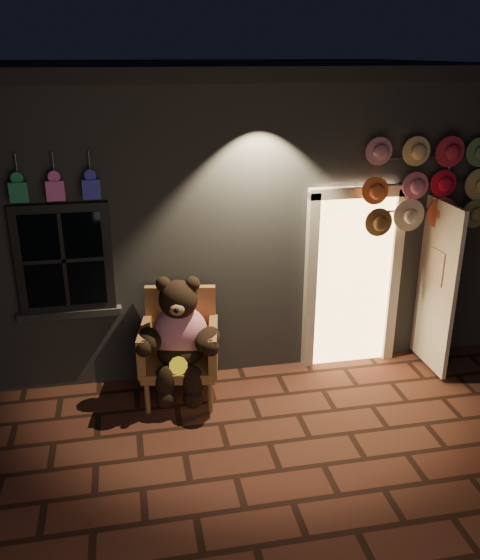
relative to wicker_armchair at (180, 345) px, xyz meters
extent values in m
plane|color=#4F2A1E|center=(0.74, -1.11, -0.59)|extent=(60.00, 60.00, 0.00)
cube|color=slate|center=(0.74, 2.89, 1.06)|extent=(7.00, 5.00, 3.30)
cube|color=black|center=(0.74, 2.89, 2.79)|extent=(7.30, 5.30, 0.16)
cube|color=black|center=(-1.16, 0.35, 0.96)|extent=(1.00, 0.10, 1.20)
cube|color=black|center=(-1.16, 0.32, 0.96)|extent=(0.82, 0.06, 1.02)
cube|color=slate|center=(-1.16, 0.35, 0.33)|extent=(1.10, 0.14, 0.08)
cube|color=#FDC472|center=(2.09, 0.37, 0.46)|extent=(0.92, 0.10, 2.10)
cube|color=beige|center=(1.57, 0.33, 0.46)|extent=(0.12, 0.12, 2.20)
cube|color=beige|center=(2.61, 0.33, 0.46)|extent=(0.12, 0.12, 2.20)
cube|color=beige|center=(2.09, 0.33, 1.54)|extent=(1.16, 0.12, 0.12)
cube|color=beige|center=(2.99, -0.01, 0.46)|extent=(0.05, 0.80, 2.00)
cube|color=#268E51|center=(-1.51, 0.27, 1.71)|extent=(0.18, 0.07, 0.20)
cylinder|color=#59595E|center=(-1.51, 0.33, 1.96)|extent=(0.02, 0.02, 0.25)
cube|color=#F163C8|center=(-1.16, 0.27, 1.71)|extent=(0.18, 0.07, 0.20)
cylinder|color=#59595E|center=(-1.16, 0.33, 1.96)|extent=(0.02, 0.02, 0.25)
cube|color=#373AC2|center=(-0.81, 0.27, 1.71)|extent=(0.18, 0.07, 0.20)
cylinder|color=#59595E|center=(-0.81, 0.33, 1.96)|extent=(0.02, 0.02, 0.25)
cube|color=#925C38|center=(-0.02, -0.10, -0.18)|extent=(0.89, 0.85, 0.11)
cube|color=#925C38|center=(0.04, 0.23, 0.21)|extent=(0.78, 0.22, 0.78)
cube|color=#925C38|center=(-0.38, -0.05, 0.04)|extent=(0.20, 0.67, 0.44)
cube|color=#925C38|center=(0.34, -0.18, 0.04)|extent=(0.20, 0.67, 0.44)
cylinder|color=#925C38|center=(-0.40, -0.34, -0.42)|extent=(0.06, 0.06, 0.36)
cylinder|color=#925C38|center=(0.26, -0.46, -0.42)|extent=(0.06, 0.06, 0.36)
cylinder|color=#925C38|center=(-0.29, 0.27, -0.42)|extent=(0.06, 0.06, 0.36)
cylinder|color=#925C38|center=(0.37, 0.15, -0.42)|extent=(0.06, 0.06, 0.36)
ellipsoid|color=#D61646|center=(0.00, -0.06, 0.17)|extent=(0.68, 0.58, 0.64)
ellipsoid|color=black|center=(-0.01, -0.13, -0.02)|extent=(0.57, 0.51, 0.30)
sphere|color=black|center=(-0.01, -0.11, 0.59)|extent=(0.48, 0.48, 0.41)
sphere|color=black|center=(-0.15, -0.05, 0.75)|extent=(0.16, 0.16, 0.16)
sphere|color=black|center=(0.14, -0.11, 0.75)|extent=(0.16, 0.16, 0.16)
ellipsoid|color=#976844|center=(-0.04, -0.29, 0.55)|extent=(0.18, 0.14, 0.13)
ellipsoid|color=black|center=(-0.33, -0.20, 0.19)|extent=(0.30, 0.45, 0.23)
ellipsoid|color=black|center=(0.26, -0.31, 0.19)|extent=(0.41, 0.48, 0.23)
ellipsoid|color=black|center=(-0.20, -0.37, -0.23)|extent=(0.23, 0.23, 0.39)
ellipsoid|color=black|center=(0.08, -0.42, -0.23)|extent=(0.23, 0.23, 0.39)
sphere|color=black|center=(-0.21, -0.42, -0.39)|extent=(0.21, 0.21, 0.21)
sphere|color=black|center=(0.07, -0.47, -0.39)|extent=(0.21, 0.21, 0.21)
cylinder|color=yellow|center=(-0.06, -0.40, -0.04)|extent=(0.21, 0.11, 0.19)
cylinder|color=#59595E|center=(3.13, 0.27, 0.76)|extent=(0.04, 0.04, 2.71)
cylinder|color=#59595E|center=(2.83, 0.25, 1.92)|extent=(1.21, 0.03, 0.03)
cylinder|color=#59595E|center=(2.83, 0.25, 1.62)|extent=(1.21, 0.03, 0.03)
cylinder|color=#59595E|center=(2.83, 0.25, 1.32)|extent=(1.21, 0.03, 0.03)
cylinder|color=#CE7E8E|center=(2.24, 0.19, 1.97)|extent=(0.34, 0.11, 0.34)
cylinder|color=#E6BE74|center=(2.65, 0.16, 1.97)|extent=(0.34, 0.11, 0.34)
cylinder|color=#BD2737|center=(3.05, 0.13, 1.97)|extent=(0.34, 0.11, 0.34)
cylinder|color=orange|center=(2.24, 0.16, 1.62)|extent=(0.34, 0.11, 0.34)
cylinder|color=#D76E89|center=(2.65, 0.13, 1.62)|extent=(0.34, 0.11, 0.34)
cylinder|color=red|center=(3.05, 0.19, 1.62)|extent=(0.34, 0.11, 0.34)
cylinder|color=tan|center=(3.45, 0.16, 1.62)|extent=(0.34, 0.11, 0.34)
cylinder|color=brown|center=(2.24, 0.13, 1.26)|extent=(0.34, 0.11, 0.34)
cylinder|color=beige|center=(2.65, 0.19, 1.26)|extent=(0.34, 0.11, 0.34)
cylinder|color=#D55B38|center=(3.05, 0.16, 1.26)|extent=(0.34, 0.11, 0.34)
cylinder|color=olive|center=(3.45, 0.13, 1.26)|extent=(0.34, 0.11, 0.34)
camera|label=1|loc=(-0.49, -5.82, 3.01)|focal=38.00mm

